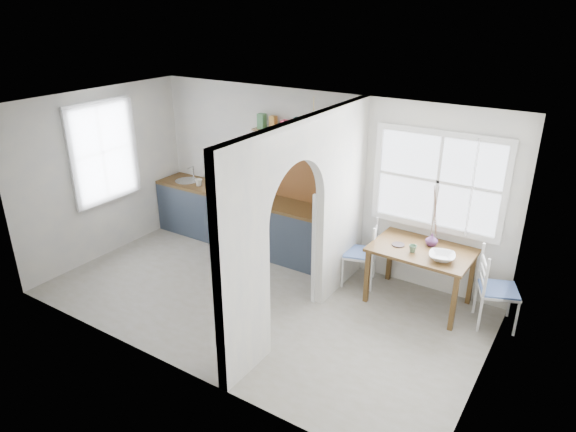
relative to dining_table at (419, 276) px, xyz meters
The scene contains 26 objects.
floor 2.18m from the dining_table, 147.79° to the right, with size 5.80×3.20×0.01m, color #9D9892.
ceiling 3.07m from the dining_table, 147.79° to the right, with size 5.80×3.20×0.01m, color silver.
walls 2.33m from the dining_table, 147.79° to the right, with size 5.81×3.21×2.60m.
partition 1.88m from the dining_table, 135.77° to the right, with size 0.12×3.20×2.60m.
kitchen_window 4.98m from the dining_table, 166.28° to the right, with size 0.10×1.16×1.50m, color white, non-canonical shape.
nook_window 1.27m from the dining_table, 92.27° to the left, with size 1.76×0.10×1.30m, color white, non-canonical shape.
counter 2.95m from the dining_table, behind, with size 3.50×0.60×0.90m.
sink 4.28m from the dining_table, behind, with size 0.40×0.40×0.02m, color silver.
backsplash 2.27m from the dining_table, 167.97° to the left, with size 1.65×0.03×0.90m, color brown.
shelf 2.60m from the dining_table, behind, with size 1.75×0.20×0.21m.
pendant_lamp 2.23m from the dining_table, behind, with size 0.26×0.26×0.16m, color silver.
utensil_rail 1.62m from the dining_table, 168.55° to the right, with size 0.02×0.02×0.50m, color silver.
dining_table is the anchor object (origin of this frame).
chair_left 0.90m from the dining_table, behind, with size 0.44×0.44×0.97m, color silver, non-canonical shape.
chair_right 0.99m from the dining_table, ahead, with size 0.46×0.46×1.01m, color silver, non-canonical shape.
kettle 1.71m from the dining_table, behind, with size 0.23×0.18×0.28m, color beige, non-canonical shape.
mug_a 3.94m from the dining_table, behind, with size 0.12×0.12×0.11m, color silver.
mug_b 3.48m from the dining_table, behind, with size 0.13×0.13×0.10m, color silver.
knife_block 3.32m from the dining_table, behind, with size 0.09×0.13×0.20m, color #3C2919.
jar 2.92m from the dining_table, behind, with size 0.10×0.10×0.16m, color #796D5B.
towel_magenta 1.25m from the dining_table, behind, with size 0.02×0.03×0.49m, color #BA3456.
towel_orange 1.26m from the dining_table, behind, with size 0.02×0.03×0.46m, color #BA3A00.
bowl 0.55m from the dining_table, 26.64° to the right, with size 0.32×0.32×0.08m, color white.
table_cup 0.48m from the dining_table, 117.79° to the right, with size 0.10×0.10×0.09m, color #537759.
plate 0.51m from the dining_table, 168.49° to the right, with size 0.17×0.17×0.01m, color #2B1F1F.
vase 0.51m from the dining_table, 68.64° to the left, with size 0.16×0.16×0.17m, color #4E2855.
Camera 1 is at (3.57, -4.81, 3.78)m, focal length 32.00 mm.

